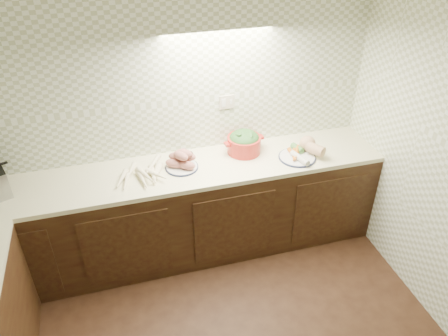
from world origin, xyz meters
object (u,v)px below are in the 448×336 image
object	(u,v)px
parsnip_pile	(133,175)
dutch_oven	(244,142)
sweet_potato_plate	(182,161)
veg_plate	(303,149)
onion_bowl	(185,156)

from	to	relation	value
parsnip_pile	dutch_oven	bearing A→B (deg)	8.71
parsnip_pile	dutch_oven	world-z (taller)	dutch_oven
sweet_potato_plate	veg_plate	world-z (taller)	sweet_potato_plate
sweet_potato_plate	veg_plate	distance (m)	1.05
onion_bowl	veg_plate	distance (m)	1.02
parsnip_pile	onion_bowl	size ratio (longest dim) A/B	2.82
sweet_potato_plate	veg_plate	size ratio (longest dim) A/B	0.68
onion_bowl	veg_plate	xyz separation A→B (m)	(1.00, -0.19, 0.01)
sweet_potato_plate	onion_bowl	size ratio (longest dim) A/B	2.00
veg_plate	sweet_potato_plate	bearing A→B (deg)	175.59
onion_bowl	dutch_oven	bearing A→B (deg)	-1.91
sweet_potato_plate	onion_bowl	xyz separation A→B (m)	(0.05, 0.11, -0.02)
dutch_oven	onion_bowl	bearing A→B (deg)	170.26
dutch_oven	veg_plate	distance (m)	0.51
veg_plate	dutch_oven	bearing A→B (deg)	159.67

